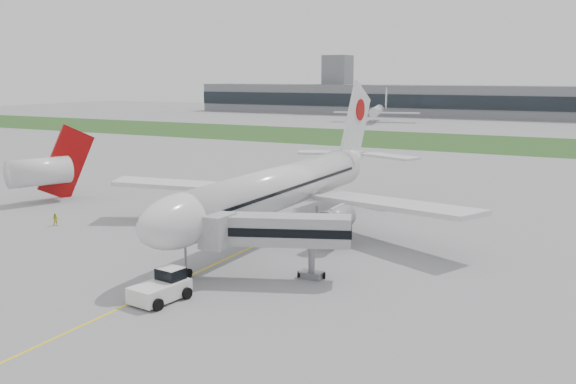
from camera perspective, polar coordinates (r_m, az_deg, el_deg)
The scene contains 14 objects.
ground at distance 73.10m, azimuth -2.05°, elevation -4.39°, with size 600.00×600.00×0.00m, color gray.
apron_markings at distance 68.94m, azimuth -4.09°, elevation -5.32°, with size 70.00×70.00×0.04m, color yellow, non-canonical shape.
grass_strip at distance 185.77m, azimuth 16.49°, elevation 4.20°, with size 600.00×50.00×0.02m, color #254F1D.
terminal_building at distance 293.70m, azimuth 20.74°, elevation 7.45°, with size 320.00×22.30×14.00m.
control_tower at distance 319.50m, azimuth 4.38°, elevation 7.01°, with size 12.00×12.00×56.00m, color gray, non-canonical shape.
airliner at distance 76.08m, azimuth -0.27°, elevation 0.57°, with size 48.13×53.95×17.88m.
pushback_tug at distance 55.22m, azimuth -11.07°, elevation -8.24°, with size 3.91×5.30×2.55m.
jet_bridge at distance 58.67m, azimuth -1.33°, elevation -3.47°, with size 12.86×8.10×6.18m.
safety_cone_left at distance 56.88m, azimuth -13.87°, elevation -8.74°, with size 0.41×0.41×0.57m, color #DC550B.
safety_cone_right at distance 57.38m, azimuth -11.24°, elevation -8.49°, with size 0.38×0.38×0.53m, color #DC550B.
ground_crew_near at distance 56.00m, azimuth -10.01°, elevation -8.36°, with size 0.57×0.37×1.55m, color #F3FE2A.
ground_crew_far at distance 85.32m, azimuth -19.96°, elevation -2.32°, with size 0.76×0.59×1.57m, color #C1CE22.
neighbor_aircraft at distance 101.27m, azimuth -20.93°, elevation 1.79°, with size 6.96×14.64×11.86m.
distant_aircraft_left at distance 259.96m, azimuth 7.85°, elevation 6.17°, with size 33.93×29.94×12.97m, color silver, non-canonical shape.
Camera 1 is at (34.80, -61.53, 18.62)m, focal length 40.00 mm.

